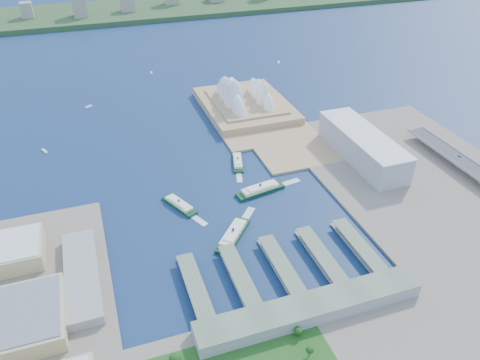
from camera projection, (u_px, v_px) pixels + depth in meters
name	position (u px, v px, depth m)	size (l,w,h in m)	color
ground	(241.00, 226.00, 501.53)	(3000.00, 3000.00, 0.00)	#0F1F47
east_land	(456.00, 207.00, 526.88)	(240.00, 500.00, 3.00)	#796B5D
peninsula	(251.00, 113.00, 736.12)	(135.00, 220.00, 3.00)	tan
far_shore	(123.00, 11.00, 1274.51)	(2200.00, 260.00, 12.00)	#2D4926
opera_house	(245.00, 91.00, 734.64)	(134.00, 180.00, 58.00)	white
toaster_building	(362.00, 146.00, 607.15)	(45.00, 155.00, 35.00)	#97979D
ferry_wharves	(281.00, 266.00, 443.42)	(184.00, 90.00, 9.30)	#57684E
terminal_building	(310.00, 309.00, 393.80)	(200.00, 28.00, 12.00)	gray
far_skyline	(122.00, 0.00, 1240.40)	(1900.00, 140.00, 55.00)	gray
ferry_a	(179.00, 203.00, 528.24)	(12.88, 50.60, 9.57)	#0D371B
ferry_b	(238.00, 160.00, 608.05)	(12.40, 48.72, 9.21)	#0D371B
ferry_c	(233.00, 233.00, 482.72)	(15.37, 60.39, 11.42)	#0D371B
ferry_d	(260.00, 188.00, 552.27)	(15.44, 60.65, 11.47)	#0D371B
boat_a	(44.00, 151.00, 636.26)	(3.30, 13.20, 2.55)	white
boat_b	(89.00, 106.00, 758.32)	(3.95, 11.29, 3.05)	white
boat_c	(279.00, 62.00, 938.84)	(3.83, 13.13, 2.95)	white
boat_e	(151.00, 73.00, 889.61)	(3.54, 11.12, 2.73)	white
car_c	(459.00, 156.00, 595.87)	(1.89, 4.65, 1.35)	slate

